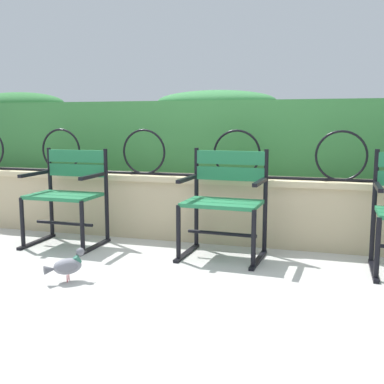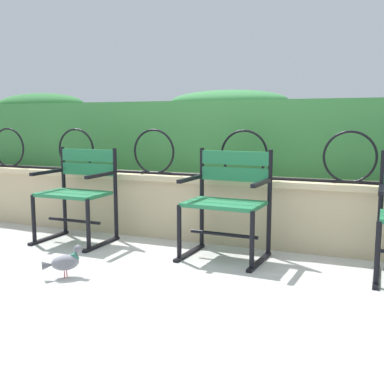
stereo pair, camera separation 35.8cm
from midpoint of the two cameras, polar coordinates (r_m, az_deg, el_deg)
name	(u,v)px [view 1 (the left image)]	position (r m, az deg, el deg)	size (l,w,h in m)	color
ground_plane	(187,267)	(3.60, -3.43, -8.99)	(60.00, 60.00, 0.00)	#B7B5AF
stone_wall	(216,208)	(4.34, 0.52, -1.90)	(8.10, 0.41, 0.59)	#C6B289
iron_arch_fence	(192,156)	(4.27, -2.37, 4.32)	(7.55, 0.02, 0.42)	black
hedge_row	(222,133)	(4.70, 1.37, 7.07)	(7.94, 0.53, 0.80)	#387A3D
park_chair_left	(68,192)	(4.36, -16.87, -0.06)	(0.62, 0.53, 0.84)	#237547
park_chair_centre	(225,199)	(3.80, 1.25, -0.83)	(0.65, 0.55, 0.86)	#237547
pigeon_near_chairs	(67,266)	(3.41, -17.67, -8.40)	(0.23, 0.23, 0.22)	gray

